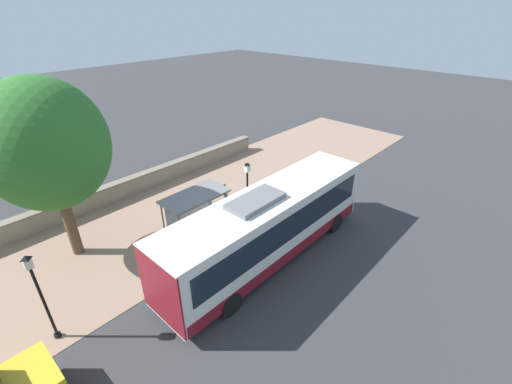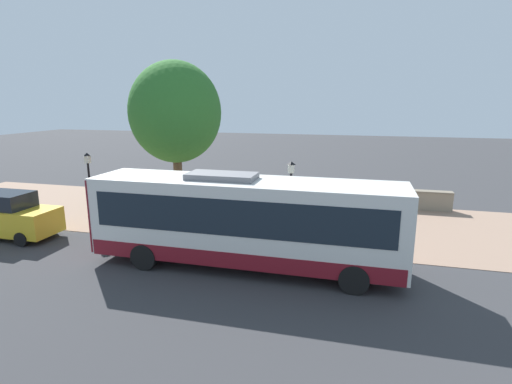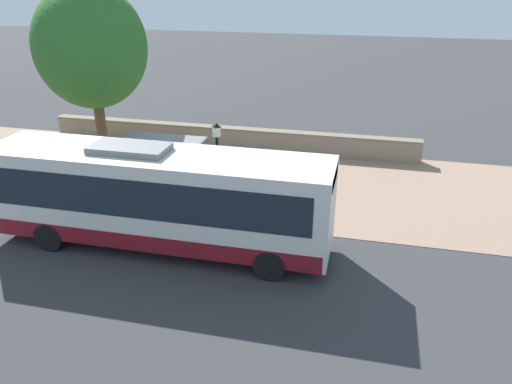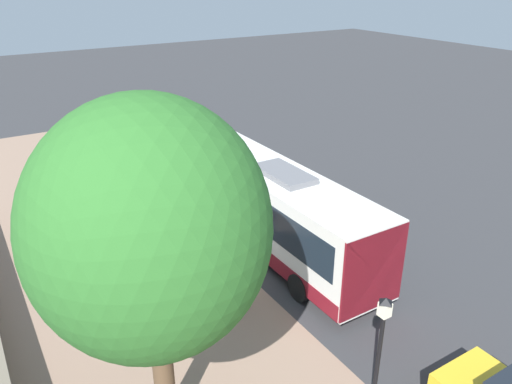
# 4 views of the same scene
# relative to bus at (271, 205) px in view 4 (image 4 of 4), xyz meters

# --- Properties ---
(ground_plane) EXTENTS (120.00, 120.00, 0.00)m
(ground_plane) POSITION_rel_bus_xyz_m (-1.94, -0.69, -1.87)
(ground_plane) COLOR #353538
(ground_plane) RESTS_ON ground
(sidewalk_plaza) EXTENTS (9.00, 44.00, 0.02)m
(sidewalk_plaza) POSITION_rel_bus_xyz_m (-6.44, -0.69, -1.86)
(sidewalk_plaza) COLOR #937560
(sidewalk_plaza) RESTS_ON ground
(bus) EXTENTS (2.67, 11.62, 3.61)m
(bus) POSITION_rel_bus_xyz_m (0.00, 0.00, 0.00)
(bus) COLOR silver
(bus) RESTS_ON ground
(bus_shelter) EXTENTS (1.71, 3.27, 2.59)m
(bus_shelter) POSITION_rel_bus_xyz_m (-3.75, -1.33, 0.28)
(bus_shelter) COLOR slate
(bus_shelter) RESTS_ON ground
(pedestrian) EXTENTS (0.34, 0.23, 1.73)m
(pedestrian) POSITION_rel_bus_xyz_m (-1.58, 4.61, -0.85)
(pedestrian) COLOR #2D3347
(pedestrian) RESTS_ON ground
(bench) EXTENTS (0.40, 1.65, 0.88)m
(bench) POSITION_rel_bus_xyz_m (-5.77, 1.88, -1.39)
(bench) COLOR #4C7247
(bench) RESTS_ON ground
(street_lamp_near) EXTENTS (0.28, 0.28, 3.76)m
(street_lamp_near) POSITION_rel_bus_xyz_m (-2.58, 1.30, 0.38)
(street_lamp_near) COLOR black
(street_lamp_near) RESTS_ON ground
(street_lamp_far) EXTENTS (0.28, 0.28, 3.78)m
(street_lamp_far) POSITION_rel_bus_xyz_m (-2.67, -8.64, 0.39)
(street_lamp_far) COLOR black
(street_lamp_far) RESTS_ON ground
(shade_tree) EXTENTS (5.11, 5.11, 8.40)m
(shade_tree) POSITION_rel_bus_xyz_m (-7.05, -6.05, 3.70)
(shade_tree) COLOR brown
(shade_tree) RESTS_ON ground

